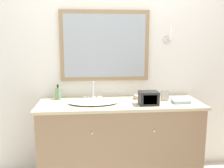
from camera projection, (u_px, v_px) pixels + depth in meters
wall_back at (116, 65)px, 2.95m from camera, size 8.00×0.18×2.55m
vanity_counter at (120, 142)px, 2.76m from camera, size 1.75×0.62×0.91m
sink_basin at (93, 102)px, 2.63m from camera, size 0.53×0.36×0.21m
soap_bottle at (58, 94)px, 2.79m from camera, size 0.06×0.06×0.17m
appliance_box at (149, 98)px, 2.57m from camera, size 0.19×0.15×0.14m
picture_frame at (165, 96)px, 2.72m from camera, size 0.09×0.01×0.12m
hand_towel_near_sink at (143, 97)px, 2.84m from camera, size 0.19×0.11×0.04m
hand_towel_far_corner at (181, 101)px, 2.64m from camera, size 0.18×0.12×0.03m
metal_tray at (176, 98)px, 2.86m from camera, size 0.15×0.11×0.01m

